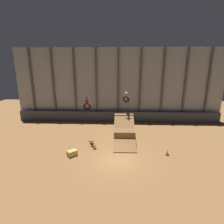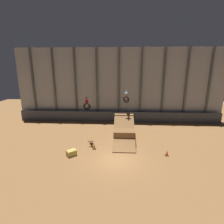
{
  "view_description": "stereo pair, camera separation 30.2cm",
  "coord_description": "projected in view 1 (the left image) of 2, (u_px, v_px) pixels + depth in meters",
  "views": [
    {
      "loc": [
        0.18,
        -14.52,
        8.38
      ],
      "look_at": [
        -0.71,
        6.49,
        2.94
      ],
      "focal_mm": 28.0,
      "sensor_mm": 36.0,
      "label": 1
    },
    {
      "loc": [
        0.48,
        -14.51,
        8.38
      ],
      "look_at": [
        -0.71,
        6.49,
        2.94
      ],
      "focal_mm": 28.0,
      "sensor_mm": 36.0,
      "label": 2
    }
  ],
  "objects": [
    {
      "name": "ground_plane",
      "position": [
        117.0,
        160.0,
        16.15
      ],
      "size": [
        60.0,
        60.0,
        0.0
      ],
      "primitive_type": "plane",
      "color": "olive"
    },
    {
      "name": "arena_back_wall",
      "position": [
        118.0,
        85.0,
        27.02
      ],
      "size": [
        32.0,
        0.4,
        11.23
      ],
      "color": "#A3A8B2",
      "rests_on": "ground_plane"
    },
    {
      "name": "lower_barrier",
      "position": [
        118.0,
        117.0,
        27.42
      ],
      "size": [
        31.36,
        0.2,
        1.6
      ],
      "color": "#474C56",
      "rests_on": "ground_plane"
    },
    {
      "name": "dirt_ramp",
      "position": [
        124.0,
        131.0,
        21.1
      ],
      "size": [
        2.39,
        5.88,
        2.66
      ],
      "color": "brown",
      "rests_on": "ground_plane"
    },
    {
      "name": "rider_bike_left_air",
      "position": [
        87.0,
        104.0,
        19.35
      ],
      "size": [
        1.13,
        1.79,
        1.54
      ],
      "rotation": [
        -0.14,
        0.0,
        0.27
      ],
      "color": "black"
    },
    {
      "name": "rider_bike_right_air",
      "position": [
        126.0,
        97.0,
        22.19
      ],
      "size": [
        0.78,
        1.75,
        1.49
      ],
      "rotation": [
        -0.07,
        0.0,
        0.03
      ],
      "color": "black"
    },
    {
      "name": "traffic_cone_near_ramp",
      "position": [
        167.0,
        153.0,
        17.03
      ],
      "size": [
        0.36,
        0.36,
        0.58
      ],
      "color": "black",
      "rests_on": "ground_plane"
    },
    {
      "name": "traffic_cone_arena_edge",
      "position": [
        95.0,
        147.0,
        18.28
      ],
      "size": [
        0.36,
        0.36,
        0.58
      ],
      "color": "black",
      "rests_on": "ground_plane"
    },
    {
      "name": "hay_bale_trackside",
      "position": [
        72.0,
        153.0,
        16.9
      ],
      "size": [
        1.07,
        1.04,
        0.57
      ],
      "rotation": [
        0.0,
        0.0,
        0.72
      ],
      "color": "#CCB751",
      "rests_on": "ground_plane"
    }
  ]
}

